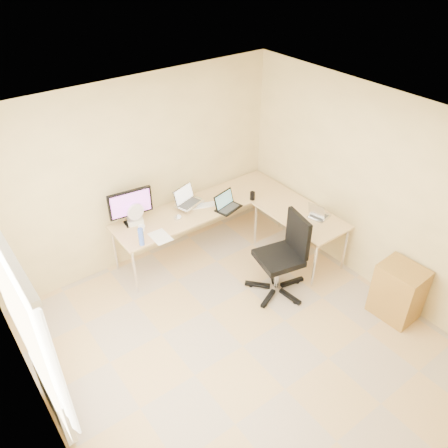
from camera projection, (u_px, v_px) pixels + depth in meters
floor at (243, 346)px, 5.26m from camera, size 4.50×4.50×0.00m
ceiling at (250, 140)px, 3.78m from camera, size 4.50×4.50×0.00m
wall_back at (139, 174)px, 6.00m from camera, size 4.50×0.00×4.50m
wall_left at (35, 363)px, 3.49m from camera, size 0.00×4.50×4.50m
wall_right at (378, 195)px, 5.55m from camera, size 0.00×4.50×4.50m
desk_main at (203, 227)px, 6.63m from camera, size 2.65×0.70×0.73m
desk_return at (299, 235)px, 6.45m from camera, size 0.70×1.30×0.73m
monitor at (131, 207)px, 5.92m from camera, size 0.61×0.26×0.51m
book_stack at (190, 200)px, 6.50m from camera, size 0.29×0.33×0.05m
laptop_center at (189, 197)px, 6.29m from camera, size 0.46×0.40×0.25m
laptop_black at (229, 202)px, 6.29m from camera, size 0.42×0.35×0.23m
keyboard at (204, 205)px, 6.41m from camera, size 0.43×0.25×0.02m
mouse at (216, 201)px, 6.49m from camera, size 0.10×0.09×0.03m
mug at (142, 229)px, 5.88m from camera, size 0.11×0.11×0.09m
cd_stack at (177, 218)px, 6.15m from camera, size 0.13×0.13×0.03m
water_bottle at (141, 237)px, 5.60m from camera, size 0.09×0.09×0.24m
papers at (160, 237)px, 5.80m from camera, size 0.23×0.32×0.01m
white_box at (135, 221)px, 6.03m from camera, size 0.24×0.21×0.07m
desk_fan at (134, 214)px, 5.97m from camera, size 0.26×0.26×0.30m
black_cup at (252, 196)px, 6.52m from camera, size 0.08×0.08×0.12m
laptop_return at (320, 210)px, 6.13m from camera, size 0.35×0.30×0.20m
office_chair at (278, 261)px, 5.77m from camera, size 0.81×0.81×1.13m
cabinet at (398, 292)px, 5.50m from camera, size 0.45×0.55×0.73m
radiator at (53, 396)px, 4.33m from camera, size 0.09×0.80×0.55m
window at (18, 307)px, 3.63m from camera, size 0.10×1.80×1.40m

